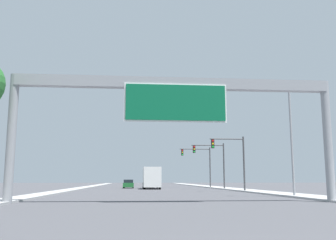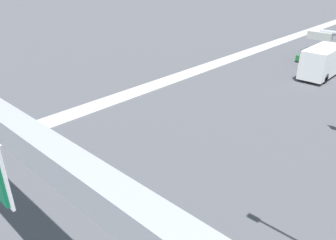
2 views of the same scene
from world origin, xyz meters
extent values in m
cube|color=#A5A5A5|center=(-10.75, 60.00, 0.07)|extent=(2.00, 120.00, 0.15)
cube|color=#1E662D|center=(-3.50, 56.99, 0.51)|extent=(1.71, 4.58, 0.67)
cube|color=#1E232D|center=(-3.50, 56.76, 1.11)|extent=(1.50, 2.38, 0.52)
cylinder|color=black|center=(-4.24, 58.41, 0.32)|extent=(0.22, 0.64, 0.64)
cylinder|color=black|center=(-2.76, 58.41, 0.32)|extent=(0.22, 0.64, 0.64)
cylinder|color=black|center=(-4.24, 55.57, 0.32)|extent=(0.22, 0.64, 0.64)
cylinder|color=black|center=(-2.76, 55.57, 0.32)|extent=(0.22, 0.64, 0.64)
cube|color=navy|center=(0.00, 55.05, 1.23)|extent=(2.28, 2.38, 1.86)
cube|color=silver|center=(0.00, 50.80, 1.74)|extent=(2.48, 6.13, 2.87)
cylinder|color=black|center=(-1.10, 54.93, 0.50)|extent=(0.28, 1.00, 1.00)
cylinder|color=black|center=(-1.10, 49.26, 0.50)|extent=(0.28, 1.00, 1.00)
cylinder|color=black|center=(1.10, 49.26, 0.50)|extent=(0.28, 1.00, 1.00)
cube|color=#B2B2A8|center=(7.97, 24.55, 9.29)|extent=(0.60, 0.28, 0.20)
camera|label=1|loc=(-2.50, -5.14, 1.44)|focal=40.00mm
camera|label=2|loc=(10.96, 15.49, 11.02)|focal=35.00mm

